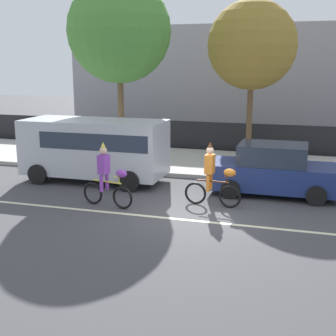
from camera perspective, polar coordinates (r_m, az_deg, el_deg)
name	(u,v)px	position (r m, az deg, el deg)	size (l,w,h in m)	color
ground_plane	(189,214)	(13.13, 2.62, -5.65)	(80.00, 80.00, 0.00)	#424244
road_centre_line	(185,220)	(12.67, 2.06, -6.32)	(36.00, 0.14, 0.01)	beige
sidewalk_curb	(228,164)	(19.27, 7.38, 0.48)	(60.00, 5.00, 0.15)	#ADAAA3
fence_line	(239,138)	(21.97, 8.69, 3.61)	(40.00, 0.08, 1.40)	black
building_backdrop	(312,80)	(30.11, 17.19, 10.24)	(28.00, 8.00, 6.20)	#99939E
parade_cyclist_purple	(107,179)	(13.70, -7.41, -1.30)	(1.70, 0.54, 1.92)	black
parade_cyclist_orange	(213,178)	(13.69, 5.54, -1.26)	(1.72, 0.50, 1.92)	black
parked_van_silver	(96,146)	(16.65, -8.74, 2.71)	(5.00, 2.22, 2.18)	silver
parked_car_navy	(274,171)	(15.22, 12.85, -0.33)	(4.10, 1.92, 1.64)	navy
street_tree_near_lamp	(119,31)	(19.46, -5.97, 16.28)	(4.14, 4.14, 7.29)	brown
street_tree_far_corner	(252,45)	(20.45, 10.21, 14.52)	(3.73, 3.73, 6.56)	brown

